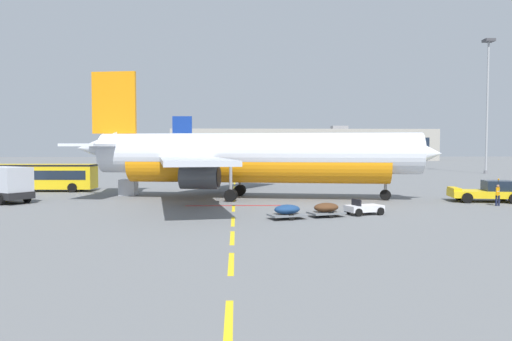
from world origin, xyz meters
TOP-DOWN VIEW (x-y plane):
  - ground at (40.00, 40.00)m, footprint 400.00×400.00m
  - apron_paint_markings at (18.00, 36.57)m, footprint 8.00×93.92m
  - airliner_foreground at (19.56, 27.53)m, footprint 34.74×34.15m
  - pushback_tug at (40.68, 23.95)m, footprint 6.42×4.03m
  - airliner_mid_left at (19.39, 84.78)m, footprint 32.78×32.59m
  - apron_shuttle_bus at (-3.48, 36.16)m, footprint 12.11×3.34m
  - catering_truck at (-2.54, 25.23)m, footprint 7.12×5.96m
  - baggage_train at (24.52, 15.25)m, footprint 8.61×4.18m
  - ground_crew_worker at (39.90, 20.98)m, footprint 0.52×0.55m
  - uld_cargo_container at (7.27, 31.34)m, footprint 1.73×1.69m
  - apron_light_mast_far at (64.78, 70.02)m, footprint 1.80×1.80m
  - terminal_satellite at (43.65, 168.53)m, footprint 98.10×26.01m

SIDE VIEW (x-z plane):
  - ground at x=40.00m, z-range 0.00..0.00m
  - apron_paint_markings at x=18.00m, z-range 0.00..0.01m
  - baggage_train at x=24.52m, z-range -0.05..1.09m
  - uld_cargo_container at x=7.27m, z-range 0.00..1.60m
  - pushback_tug at x=40.68m, z-range -0.14..1.94m
  - ground_crew_worker at x=39.90m, z-range 0.13..1.89m
  - catering_truck at x=-2.54m, z-range 0.08..3.22m
  - apron_shuttle_bus at x=-3.48m, z-range 0.25..3.25m
  - airliner_mid_left at x=19.39m, z-range -2.03..9.47m
  - airliner_foreground at x=19.56m, z-range -2.15..10.05m
  - terminal_satellite at x=43.65m, z-range -0.79..12.48m
  - apron_light_mast_far at x=64.78m, z-range 3.03..27.84m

